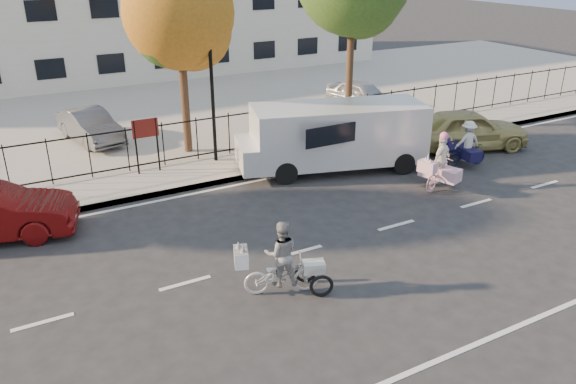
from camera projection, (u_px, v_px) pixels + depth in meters
ground at (301, 252)px, 13.94m from camera, size 120.00×120.00×0.00m
road_markings at (301, 251)px, 13.94m from camera, size 60.00×9.52×0.01m
curb at (222, 181)px, 17.97m from camera, size 60.00×0.10×0.15m
sidewalk at (210, 171)px, 18.82m from camera, size 60.00×2.20×0.15m
parking_lot at (139, 110)px, 25.98m from camera, size 60.00×15.60×0.15m
iron_fence at (197, 139)px, 19.37m from camera, size 58.00×0.06×1.50m
building at (88, 22)px, 32.86m from camera, size 34.00×10.00×6.00m
lamppost at (211, 75)px, 18.40m from camera, size 0.36×0.36×4.33m
street_sign at (146, 135)px, 18.03m from camera, size 0.85×0.06×1.80m
zebra_trike at (281, 266)px, 12.05m from camera, size 1.97×1.30×1.70m
unicorn_bike at (440, 168)px, 17.37m from camera, size 1.87×1.35×1.84m
bull_bike at (466, 148)px, 19.24m from camera, size 1.76×1.23×1.60m
white_van at (335, 135)px, 18.71m from camera, size 6.68×3.61×2.21m
gold_sedan at (468, 129)px, 20.87m from camera, size 4.79×3.07×1.52m
lot_car_c at (90, 126)px, 21.27m from camera, size 2.03×3.87×1.21m
lot_car_d at (362, 95)px, 25.78m from camera, size 2.32×3.90×1.24m
tree_mid at (182, 19)px, 18.75m from camera, size 3.73×3.72×6.83m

